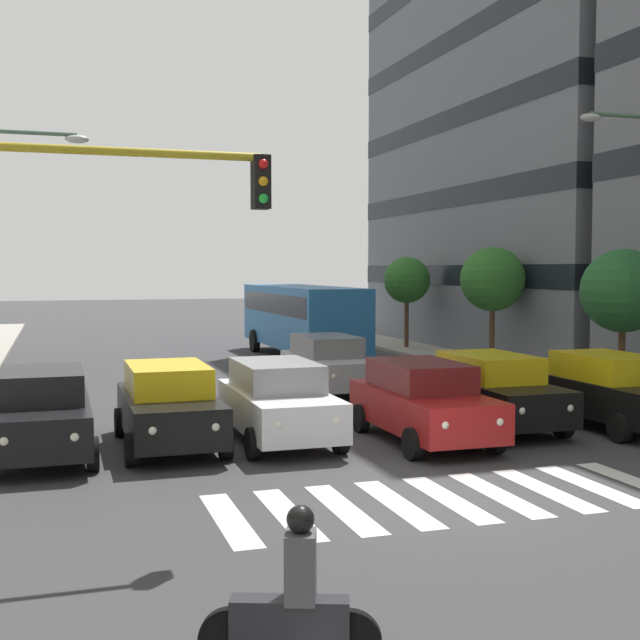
{
  "coord_description": "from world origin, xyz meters",
  "views": [
    {
      "loc": [
        5.97,
        11.89,
        3.72
      ],
      "look_at": [
        -0.05,
        -7.02,
        2.49
      ],
      "focal_mm": 46.34,
      "sensor_mm": 36.0,
      "label": 1
    }
  ],
  "objects_px": {
    "motorcycle_with_rider": "(293,604)",
    "car_0": "(611,390)",
    "car_4": "(169,405)",
    "car_2": "(423,401)",
    "car_3": "(278,401)",
    "street_tree_3": "(407,280)",
    "street_tree_2": "(493,279)",
    "traffic_light_gantry": "(31,268)",
    "street_tree_1": "(623,291)",
    "car_1": "(492,390)",
    "bus_behind_traffic": "(301,314)",
    "car_5": "(42,413)",
    "car_row2_0": "(328,364)"
  },
  "relations": [
    {
      "from": "street_tree_1",
      "to": "car_2",
      "type": "bearing_deg",
      "value": 23.4
    },
    {
      "from": "car_4",
      "to": "motorcycle_with_rider",
      "type": "bearing_deg",
      "value": 89.12
    },
    {
      "from": "car_4",
      "to": "bus_behind_traffic",
      "type": "height_order",
      "value": "bus_behind_traffic"
    },
    {
      "from": "car_2",
      "to": "street_tree_3",
      "type": "height_order",
      "value": "street_tree_3"
    },
    {
      "from": "car_3",
      "to": "street_tree_3",
      "type": "height_order",
      "value": "street_tree_3"
    },
    {
      "from": "car_2",
      "to": "street_tree_2",
      "type": "bearing_deg",
      "value": -125.44
    },
    {
      "from": "car_0",
      "to": "car_4",
      "type": "relative_size",
      "value": 1.0
    },
    {
      "from": "car_2",
      "to": "car_4",
      "type": "xyz_separation_m",
      "value": [
        5.27,
        -1.14,
        0.0
      ]
    },
    {
      "from": "car_5",
      "to": "bus_behind_traffic",
      "type": "height_order",
      "value": "bus_behind_traffic"
    },
    {
      "from": "motorcycle_with_rider",
      "to": "street_tree_1",
      "type": "xyz_separation_m",
      "value": [
        -13.03,
        -12.24,
        2.45
      ]
    },
    {
      "from": "car_5",
      "to": "street_tree_3",
      "type": "height_order",
      "value": "street_tree_3"
    },
    {
      "from": "street_tree_2",
      "to": "street_tree_3",
      "type": "bearing_deg",
      "value": -87.85
    },
    {
      "from": "car_2",
      "to": "car_5",
      "type": "xyz_separation_m",
      "value": [
        7.78,
        -0.97,
        0.0
      ]
    },
    {
      "from": "bus_behind_traffic",
      "to": "street_tree_3",
      "type": "height_order",
      "value": "street_tree_3"
    },
    {
      "from": "street_tree_2",
      "to": "street_tree_3",
      "type": "distance_m",
      "value": 7.29
    },
    {
      "from": "car_2",
      "to": "car_5",
      "type": "distance_m",
      "value": 7.84
    },
    {
      "from": "traffic_light_gantry",
      "to": "street_tree_1",
      "type": "bearing_deg",
      "value": -152.99
    },
    {
      "from": "car_1",
      "to": "street_tree_2",
      "type": "height_order",
      "value": "street_tree_2"
    },
    {
      "from": "car_1",
      "to": "car_5",
      "type": "distance_m",
      "value": 9.98
    },
    {
      "from": "street_tree_1",
      "to": "bus_behind_traffic",
      "type": "bearing_deg",
      "value": -68.2
    },
    {
      "from": "car_row2_0",
      "to": "motorcycle_with_rider",
      "type": "relative_size",
      "value": 2.72
    },
    {
      "from": "traffic_light_gantry",
      "to": "car_row2_0",
      "type": "bearing_deg",
      "value": -124.18
    },
    {
      "from": "car_4",
      "to": "car_5",
      "type": "relative_size",
      "value": 1.0
    },
    {
      "from": "car_2",
      "to": "street_tree_3",
      "type": "distance_m",
      "value": 20.22
    },
    {
      "from": "street_tree_2",
      "to": "motorcycle_with_rider",
      "type": "bearing_deg",
      "value": 56.37
    },
    {
      "from": "car_row2_0",
      "to": "street_tree_2",
      "type": "xyz_separation_m",
      "value": [
        -7.77,
        -4.02,
        2.44
      ]
    },
    {
      "from": "motorcycle_with_rider",
      "to": "car_1",
      "type": "bearing_deg",
      "value": -127.7
    },
    {
      "from": "street_tree_2",
      "to": "street_tree_3",
      "type": "xyz_separation_m",
      "value": [
        0.27,
        -7.28,
        -0.13
      ]
    },
    {
      "from": "motorcycle_with_rider",
      "to": "car_0",
      "type": "bearing_deg",
      "value": -138.64
    },
    {
      "from": "car_0",
      "to": "car_row2_0",
      "type": "height_order",
      "value": "same"
    },
    {
      "from": "street_tree_1",
      "to": "street_tree_3",
      "type": "height_order",
      "value": "street_tree_1"
    },
    {
      "from": "street_tree_1",
      "to": "street_tree_3",
      "type": "relative_size",
      "value": 1.0
    },
    {
      "from": "car_2",
      "to": "motorcycle_with_rider",
      "type": "height_order",
      "value": "car_2"
    },
    {
      "from": "car_4",
      "to": "car_5",
      "type": "height_order",
      "value": "same"
    },
    {
      "from": "car_0",
      "to": "car_1",
      "type": "relative_size",
      "value": 1.0
    },
    {
      "from": "car_4",
      "to": "car_2",
      "type": "bearing_deg",
      "value": 167.84
    },
    {
      "from": "car_0",
      "to": "street_tree_1",
      "type": "height_order",
      "value": "street_tree_1"
    },
    {
      "from": "car_4",
      "to": "street_tree_1",
      "type": "distance_m",
      "value": 13.24
    },
    {
      "from": "car_4",
      "to": "car_0",
      "type": "bearing_deg",
      "value": 174.29
    },
    {
      "from": "car_0",
      "to": "street_tree_1",
      "type": "xyz_separation_m",
      "value": [
        -2.73,
        -3.17,
        2.21
      ]
    },
    {
      "from": "car_4",
      "to": "car_row2_0",
      "type": "bearing_deg",
      "value": -132.1
    },
    {
      "from": "car_0",
      "to": "street_tree_2",
      "type": "bearing_deg",
      "value": -105.75
    },
    {
      "from": "bus_behind_traffic",
      "to": "car_row2_0",
      "type": "bearing_deg",
      "value": 78.36
    },
    {
      "from": "motorcycle_with_rider",
      "to": "street_tree_3",
      "type": "bearing_deg",
      "value": -115.6
    },
    {
      "from": "motorcycle_with_rider",
      "to": "street_tree_2",
      "type": "distance_m",
      "value": 24.41
    },
    {
      "from": "street_tree_2",
      "to": "street_tree_3",
      "type": "relative_size",
      "value": 1.07
    },
    {
      "from": "street_tree_1",
      "to": "street_tree_3",
      "type": "xyz_separation_m",
      "value": [
        -0.13,
        -15.24,
        0.1
      ]
    },
    {
      "from": "car_2",
      "to": "street_tree_2",
      "type": "height_order",
      "value": "street_tree_2"
    },
    {
      "from": "car_5",
      "to": "street_tree_3",
      "type": "xyz_separation_m",
      "value": [
        -15.52,
        -17.56,
        2.31
      ]
    },
    {
      "from": "car_4",
      "to": "traffic_light_gantry",
      "type": "bearing_deg",
      "value": 66.35
    }
  ]
}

